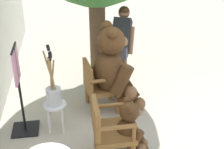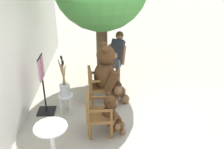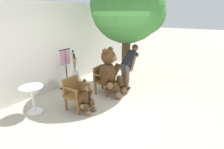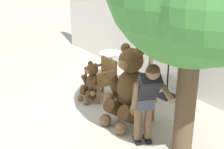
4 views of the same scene
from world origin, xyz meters
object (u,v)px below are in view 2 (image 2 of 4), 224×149
object	(u,v)px
wooden_chair_left	(97,112)
person_visitor	(117,55)
teddy_bear_large	(108,74)
teddy_bear_small	(111,114)
brush_bucket	(65,87)
round_side_table	(52,140)
clothing_display_stand	(43,84)
white_stool	(66,99)
wooden_chair_right	(97,84)

from	to	relation	value
wooden_chair_left	person_visitor	world-z (taller)	person_visitor
wooden_chair_left	teddy_bear_large	world-z (taller)	teddy_bear_large
teddy_bear_small	brush_bucket	size ratio (longest dim) A/B	0.91
round_side_table	clothing_display_stand	xyz separation A→B (m)	(1.55, 0.43, 0.27)
person_visitor	round_side_table	bearing A→B (deg)	155.32
clothing_display_stand	person_visitor	bearing A→B (deg)	-54.44
wooden_chair_left	teddy_bear_small	distance (m)	0.29
teddy_bear_small	brush_bucket	bearing A→B (deg)	53.90
wooden_chair_left	round_side_table	world-z (taller)	wooden_chair_left
teddy_bear_large	white_stool	xyz separation A→B (m)	(-0.51, 0.97, -0.37)
wooden_chair_right	brush_bucket	distance (m)	0.88
white_stool	round_side_table	size ratio (longest dim) A/B	0.64
wooden_chair_left	wooden_chair_right	size ratio (longest dim) A/B	1.00
round_side_table	clothing_display_stand	bearing A→B (deg)	15.44
white_stool	brush_bucket	xyz separation A→B (m)	(-0.00, 0.00, 0.30)
wooden_chair_left	person_visitor	xyz separation A→B (m)	(2.01, -0.52, 0.43)
round_side_table	wooden_chair_right	bearing A→B (deg)	-20.85
teddy_bear_small	person_visitor	xyz separation A→B (m)	(2.01, -0.23, 0.47)
teddy_bear_large	brush_bucket	world-z (taller)	teddy_bear_large
wooden_chair_right	round_side_table	xyz separation A→B (m)	(-1.98, 0.75, -0.01)
teddy_bear_large	wooden_chair_left	bearing A→B (deg)	168.07
teddy_bear_large	person_visitor	distance (m)	0.83
teddy_bear_small	white_stool	xyz separation A→B (m)	(0.73, 0.99, -0.07)
wooden_chair_right	round_side_table	size ratio (longest dim) A/B	1.19
teddy_bear_small	round_side_table	world-z (taller)	teddy_bear_small
round_side_table	white_stool	bearing A→B (deg)	-1.83
wooden_chair_right	person_visitor	size ratio (longest dim) A/B	0.58
teddy_bear_small	white_stool	size ratio (longest dim) A/B	1.87
wooden_chair_left	brush_bucket	bearing A→B (deg)	44.19
wooden_chair_left	teddy_bear_small	size ratio (longest dim) A/B	1.00
teddy_bear_large	white_stool	bearing A→B (deg)	117.71
wooden_chair_right	brush_bucket	bearing A→B (deg)	124.83
round_side_table	clothing_display_stand	world-z (taller)	clothing_display_stand
person_visitor	white_stool	world-z (taller)	person_visitor
person_visitor	brush_bucket	bearing A→B (deg)	136.28
person_visitor	clothing_display_stand	size ratio (longest dim) A/B	1.09
wooden_chair_left	clothing_display_stand	size ratio (longest dim) A/B	0.63
round_side_table	wooden_chair_left	bearing A→B (deg)	-44.74
wooden_chair_left	person_visitor	bearing A→B (deg)	-14.49
wooden_chair_right	white_stool	bearing A→B (deg)	124.79
brush_bucket	round_side_table	world-z (taller)	brush_bucket
wooden_chair_left	white_stool	bearing A→B (deg)	44.12
person_visitor	clothing_display_stand	bearing A→B (deg)	125.56
wooden_chair_left	teddy_bear_large	xyz separation A→B (m)	(1.24, -0.26, 0.27)
teddy_bear_small	teddy_bear_large	bearing A→B (deg)	1.26
teddy_bear_small	white_stool	distance (m)	1.23
wooden_chair_left	teddy_bear_large	distance (m)	1.29
white_stool	round_side_table	world-z (taller)	round_side_table
teddy_bear_large	brush_bucket	xyz separation A→B (m)	(-0.51, 0.97, -0.07)
teddy_bear_large	teddy_bear_small	world-z (taller)	teddy_bear_large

